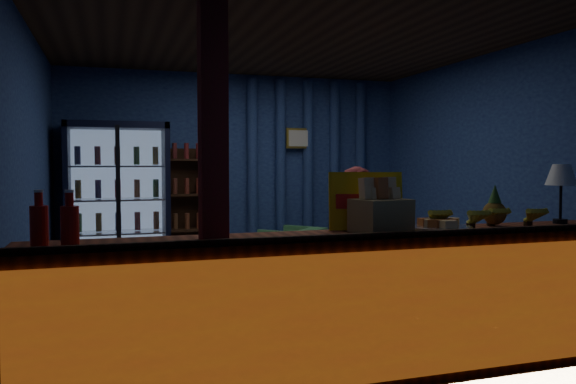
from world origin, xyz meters
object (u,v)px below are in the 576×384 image
Objects in this scene: pastry_tray at (438,226)px; table_lamp at (561,177)px; green_chair at (293,251)px; shopkeeper at (359,256)px.

table_lamp is (1.11, 0.06, 0.33)m from pastry_tray.
green_chair is 1.48× the size of table_lamp.
pastry_tray is (-0.02, -3.31, 0.67)m from green_chair.
shopkeeper is 2.78m from green_chair.
table_lamp is at bearing -8.02° from shopkeeper.
pastry_tray reaches higher than green_chair.
table_lamp reaches higher than green_chair.
green_chair is 1.42× the size of pastry_tray.
pastry_tray is at bearing 49.25° from green_chair.
shopkeeper is 3.05× the size of table_lamp.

